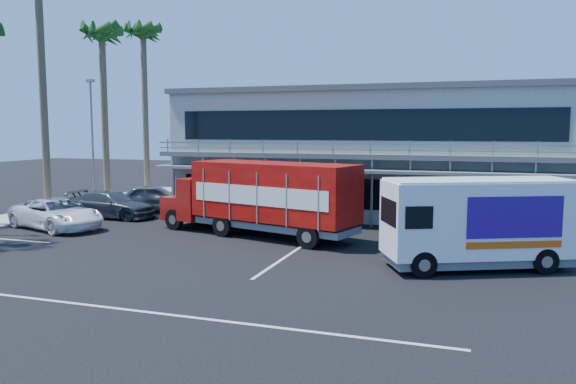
% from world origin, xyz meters
% --- Properties ---
extents(ground, '(120.00, 120.00, 0.00)m').
position_xyz_m(ground, '(0.00, 0.00, 0.00)').
color(ground, black).
rests_on(ground, ground).
extents(building, '(22.40, 12.00, 7.30)m').
position_xyz_m(building, '(3.00, 14.94, 3.66)').
color(building, gray).
rests_on(building, ground).
extents(curb_strip, '(3.00, 32.00, 0.16)m').
position_xyz_m(curb_strip, '(-15.00, 6.00, 0.08)').
color(curb_strip, '#A5A399').
rests_on(curb_strip, ground).
extents(palm_e, '(2.80, 2.80, 12.25)m').
position_xyz_m(palm_e, '(-14.70, 13.00, 10.57)').
color(palm_e, brown).
rests_on(palm_e, ground).
extents(palm_f, '(2.80, 2.80, 13.25)m').
position_xyz_m(palm_f, '(-15.10, 18.50, 11.47)').
color(palm_f, brown).
rests_on(palm_f, ground).
extents(light_pole_far, '(0.50, 0.25, 8.09)m').
position_xyz_m(light_pole_far, '(-14.20, 11.00, 4.50)').
color(light_pole_far, gray).
rests_on(light_pole_far, ground).
extents(red_truck, '(10.54, 5.11, 3.46)m').
position_xyz_m(red_truck, '(-0.44, 5.20, 1.90)').
color(red_truck, maroon).
rests_on(red_truck, ground).
extents(white_van, '(6.96, 4.84, 3.23)m').
position_xyz_m(white_van, '(9.11, 2.00, 1.71)').
color(white_van, white).
rests_on(white_van, ground).
extents(parked_car_c, '(5.97, 4.08, 1.52)m').
position_xyz_m(parked_car_c, '(-10.94, 3.77, 0.76)').
color(parked_car_c, white).
rests_on(parked_car_c, ground).
extents(parked_car_d, '(5.18, 2.14, 1.50)m').
position_xyz_m(parked_car_d, '(-10.46, 7.60, 0.75)').
color(parked_car_d, '#2E333E').
rests_on(parked_car_d, ground).
extents(parked_car_e, '(5.20, 3.65, 1.64)m').
position_xyz_m(parked_car_e, '(-9.50, 10.57, 0.82)').
color(parked_car_e, slate).
rests_on(parked_car_e, ground).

